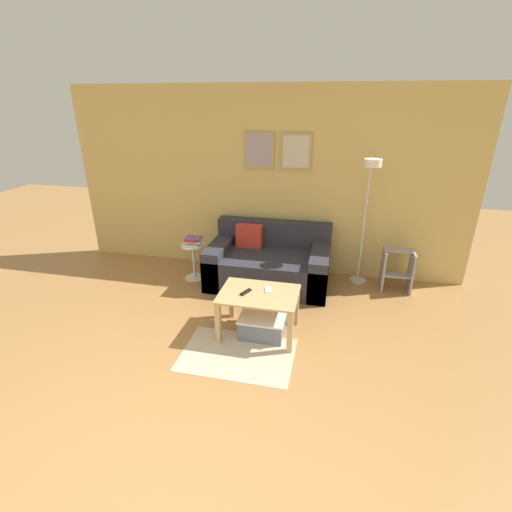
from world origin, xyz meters
The scene contains 11 objects.
wall_back centered at (0.00, 3.78, 1.28)m, with size 5.60×0.09×2.55m.
area_rug centered at (0.18, 1.62, 0.00)m, with size 1.11×0.76×0.01m, color #C1B299.
couch centered at (0.19, 3.27, 0.28)m, with size 1.60×0.96×0.79m.
coffee_table centered at (0.31, 2.05, 0.39)m, with size 0.82×0.59×0.49m.
storage_bin centered at (0.36, 2.06, 0.12)m, with size 0.49×0.46×0.23m.
floor_lamp centered at (1.40, 3.42, 1.23)m, with size 0.23×0.46×1.71m.
side_table centered at (-0.86, 3.16, 0.31)m, with size 0.33×0.33×0.51m.
book_stack centered at (-0.86, 3.16, 0.56)m, with size 0.25×0.18×0.11m.
remote_control centered at (0.18, 2.02, 0.50)m, with size 0.04×0.15×0.02m, color black.
cell_phone centered at (0.39, 2.14, 0.49)m, with size 0.07×0.14×0.01m, color silver.
step_stool centered at (1.87, 3.44, 0.29)m, with size 0.38×0.34×0.55m.
Camera 1 is at (1.03, -1.28, 2.36)m, focal length 26.00 mm.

